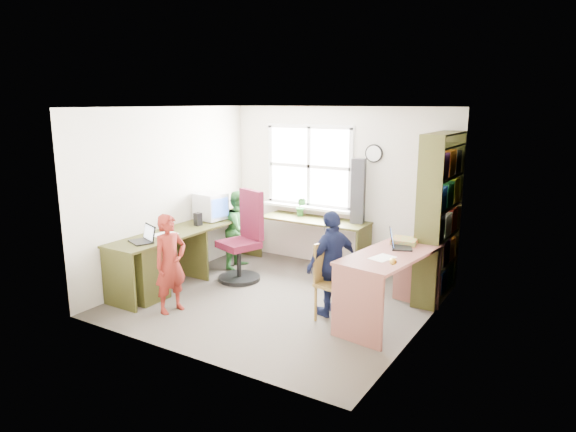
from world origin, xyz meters
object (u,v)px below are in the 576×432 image
object	(u,v)px
swivel_chair	(244,242)
person_red	(170,264)
laptop_right	(398,243)
cd_tower	(358,191)
right_desk	(390,272)
potted_plant	(301,207)
laptop_left	(144,238)
crt_monitor	(211,206)
wooden_chair	(332,278)
bookshelf	(439,221)
l_desk	(184,256)
person_green	(240,229)
person_navy	(332,264)

from	to	relation	value
swivel_chair	person_red	xyz separation A→B (m)	(-0.06, -1.38, 0.05)
laptop_right	cd_tower	distance (m)	1.59
right_desk	potted_plant	bearing A→B (deg)	152.84
laptop_left	cd_tower	world-z (taller)	cd_tower
crt_monitor	laptop_left	size ratio (longest dim) A/B	1.19
right_desk	laptop_left	world-z (taller)	laptop_left
wooden_chair	potted_plant	distance (m)	2.17
bookshelf	laptop_left	bearing A→B (deg)	-147.28
right_desk	l_desk	bearing A→B (deg)	-163.62
laptop_right	person_green	bearing A→B (deg)	57.98
laptop_right	potted_plant	xyz separation A→B (m)	(-1.94, 1.12, 0.03)
crt_monitor	laptop_right	world-z (taller)	crt_monitor
wooden_chair	person_green	world-z (taller)	person_green
crt_monitor	person_navy	bearing A→B (deg)	-7.00
cd_tower	person_green	size ratio (longest dim) A/B	0.79
bookshelf	swivel_chair	bearing A→B (deg)	-163.29
crt_monitor	potted_plant	distance (m)	1.37
cd_tower	person_green	xyz separation A→B (m)	(-1.60, -0.69, -0.63)
bookshelf	wooden_chair	bearing A→B (deg)	-121.77
laptop_right	person_navy	distance (m)	0.79
person_red	person_navy	world-z (taller)	person_navy
person_green	potted_plant	bearing A→B (deg)	-51.85
swivel_chair	l_desk	bearing A→B (deg)	-104.21
potted_plant	crt_monitor	bearing A→B (deg)	-137.81
laptop_left	person_navy	world-z (taller)	person_navy
right_desk	person_navy	xyz separation A→B (m)	(-0.65, -0.14, 0.03)
bookshelf	potted_plant	distance (m)	2.21
cd_tower	bookshelf	bearing A→B (deg)	-27.98
laptop_left	cd_tower	distance (m)	3.02
swivel_chair	potted_plant	bearing A→B (deg)	92.29
right_desk	laptop_left	bearing A→B (deg)	-154.14
crt_monitor	laptop_right	size ratio (longest dim) A/B	1.16
crt_monitor	cd_tower	distance (m)	2.17
bookshelf	person_green	world-z (taller)	bookshelf
l_desk	potted_plant	distance (m)	1.99
person_green	swivel_chair	bearing A→B (deg)	-143.28
laptop_right	cd_tower	bearing A→B (deg)	19.52
person_navy	crt_monitor	bearing A→B (deg)	-82.82
wooden_chair	laptop_right	xyz separation A→B (m)	(0.58, 0.51, 0.38)
wooden_chair	cd_tower	world-z (taller)	cd_tower
laptop_right	bookshelf	bearing A→B (deg)	-38.17
laptop_right	potted_plant	bearing A→B (deg)	38.23
swivel_chair	laptop_left	bearing A→B (deg)	-97.67
right_desk	bookshelf	bearing A→B (deg)	86.11
laptop_right	person_navy	world-z (taller)	person_navy
right_desk	person_red	world-z (taller)	person_red
right_desk	person_red	size ratio (longest dim) A/B	1.26
person_navy	bookshelf	bearing A→B (deg)	165.91
bookshelf	laptop_left	xyz separation A→B (m)	(-3.11, -2.00, -0.20)
potted_plant	person_green	size ratio (longest dim) A/B	0.25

